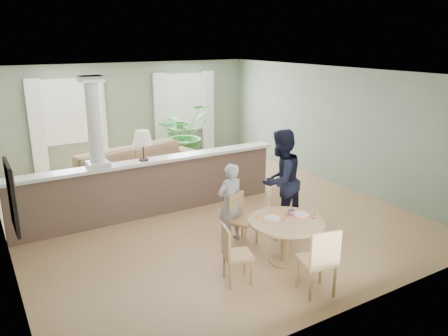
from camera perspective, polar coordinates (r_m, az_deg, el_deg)
ground at (r=8.86m, az=-3.21°, el=-5.31°), size 8.00×8.00×0.00m
room_shell at (r=8.89m, az=-5.47°, el=6.89°), size 7.02×8.02×2.71m
pony_wall at (r=8.41m, az=-9.88°, el=-1.62°), size 5.32×0.38×2.70m
sofa at (r=9.81m, az=-10.79°, el=-0.42°), size 3.50×2.01×0.96m
houseplant at (r=11.89m, az=-5.26°, el=4.50°), size 1.89×1.79×1.65m
dining_table at (r=6.69m, az=8.12°, el=-7.86°), size 1.14×1.14×0.78m
chair_far_boy at (r=7.26m, az=2.21°, el=-6.36°), size 0.48×0.48×0.85m
chair_far_man at (r=7.61m, az=7.67°, el=-5.44°), size 0.51×0.51×0.84m
chair_near at (r=5.94m, az=12.43°, el=-11.53°), size 0.53×0.53×0.97m
chair_side at (r=6.14m, az=1.24°, el=-10.93°), size 0.46×0.46×0.84m
child_person at (r=7.26m, az=0.80°, el=-4.57°), size 0.53×0.38×1.35m
man_person at (r=7.70m, az=7.37°, el=-1.64°), size 1.04×0.91×1.82m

